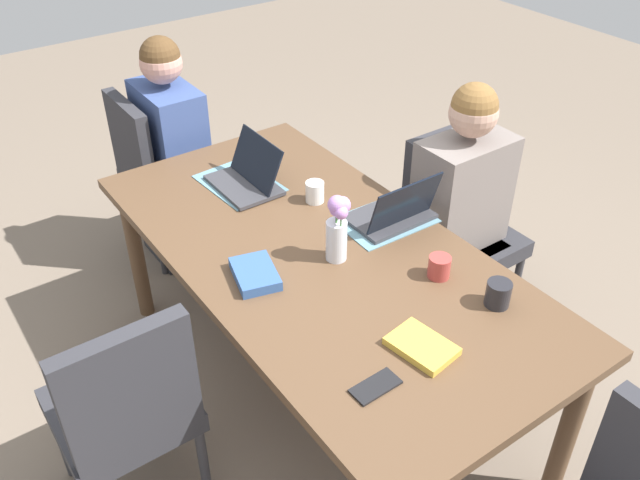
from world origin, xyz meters
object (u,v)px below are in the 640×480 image
object	(u,v)px
dining_table	(320,267)
chair_head_left_left_near	(158,169)
person_head_left_left_near	(175,165)
chair_near_right_near	(125,406)
person_far_left_mid	(457,226)
coffee_mug_near_right	(315,192)
chair_far_left_mid	(455,219)
flower_vase	(338,225)
book_red_cover	(422,346)
book_blue_cover	(256,275)
laptop_head_left_left_near	(247,177)
coffee_mug_near_left	(439,267)
laptop_far_left_mid	(394,213)
coffee_mug_centre_left	(498,294)
phone_black	(375,386)

from	to	relation	value
dining_table	chair_head_left_left_near	bearing A→B (deg)	-176.33
person_head_left_left_near	chair_head_left_left_near	bearing A→B (deg)	-128.76
dining_table	chair_near_right_near	distance (m)	0.84
person_far_left_mid	coffee_mug_near_right	distance (m)	0.70
chair_far_left_mid	person_far_left_mid	world-z (taller)	person_far_left_mid
dining_table	coffee_mug_near_right	bearing A→B (deg)	148.17
flower_vase	chair_near_right_near	bearing A→B (deg)	-90.42
dining_table	book_red_cover	distance (m)	0.60
book_blue_cover	person_head_left_left_near	bearing A→B (deg)	-176.83
chair_near_right_near	flower_vase	bearing A→B (deg)	89.58
dining_table	laptop_head_left_left_near	distance (m)	0.57
chair_head_left_left_near	chair_far_left_mid	size ratio (longest dim) A/B	1.00
coffee_mug_near_right	book_blue_cover	size ratio (longest dim) A/B	0.44
coffee_mug_near_left	coffee_mug_near_right	distance (m)	0.66
chair_head_left_left_near	flower_vase	size ratio (longest dim) A/B	3.42
dining_table	laptop_head_left_left_near	xyz separation A→B (m)	(-0.56, 0.02, 0.12)
flower_vase	book_blue_cover	distance (m)	0.33
laptop_far_left_mid	coffee_mug_centre_left	bearing A→B (deg)	-3.90
person_head_left_left_near	dining_table	bearing A→B (deg)	0.47
chair_far_left_mid	coffee_mug_near_right	distance (m)	0.74
chair_far_left_mid	flower_vase	world-z (taller)	flower_vase
chair_head_left_left_near	dining_table	bearing A→B (deg)	3.67
book_blue_cover	phone_black	bearing A→B (deg)	17.24
chair_far_left_mid	coffee_mug_near_left	distance (m)	0.80
person_far_left_mid	book_red_cover	xyz separation A→B (m)	(0.63, -0.82, 0.23)
flower_vase	phone_black	distance (m)	0.64
chair_near_right_near	book_blue_cover	bearing A→B (deg)	96.22
coffee_mug_near_right	coffee_mug_centre_left	xyz separation A→B (m)	(0.88, 0.12, 0.00)
chair_head_left_left_near	coffee_mug_centre_left	xyz separation A→B (m)	(1.91, 0.39, 0.29)
chair_head_left_left_near	person_head_left_left_near	world-z (taller)	person_head_left_left_near
coffee_mug_near_left	coffee_mug_centre_left	xyz separation A→B (m)	(0.22, 0.05, 0.00)
chair_near_right_near	book_red_cover	xyz separation A→B (m)	(0.53, 0.78, 0.25)
laptop_far_left_mid	laptop_head_left_left_near	world-z (taller)	laptop_far_left_mid
laptop_head_left_left_near	coffee_mug_near_right	world-z (taller)	laptop_head_left_left_near
person_head_left_left_near	person_far_left_mid	bearing A→B (deg)	32.64
person_head_left_left_near	person_far_left_mid	size ratio (longest dim) A/B	1.00
dining_table	phone_black	size ratio (longest dim) A/B	13.07
chair_far_left_mid	book_blue_cover	bearing A→B (deg)	-84.08
chair_far_left_mid	laptop_head_left_left_near	size ratio (longest dim) A/B	2.81
person_far_left_mid	chair_near_right_near	world-z (taller)	person_far_left_mid
person_head_left_left_near	book_blue_cover	bearing A→B (deg)	-11.87
book_red_cover	book_blue_cover	distance (m)	0.64
coffee_mug_centre_left	chair_far_left_mid	bearing A→B (deg)	142.61
chair_far_left_mid	coffee_mug_near_right	bearing A→B (deg)	-105.64
laptop_head_left_left_near	book_blue_cover	bearing A→B (deg)	-27.71
chair_head_left_left_near	phone_black	world-z (taller)	chair_head_left_left_near
book_blue_cover	chair_near_right_near	bearing A→B (deg)	-68.74
person_head_left_left_near	book_blue_cover	size ratio (longest dim) A/B	5.97
dining_table	flower_vase	world-z (taller)	flower_vase
flower_vase	phone_black	xyz separation A→B (m)	(0.56, -0.28, -0.14)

